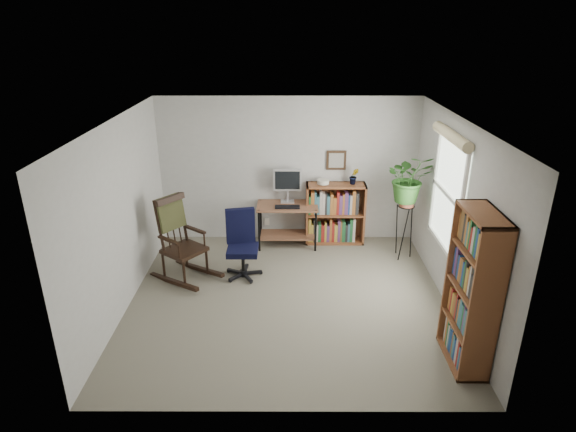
{
  "coord_description": "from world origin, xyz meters",
  "views": [
    {
      "loc": [
        0.01,
        -5.56,
        3.5
      ],
      "look_at": [
        0.0,
        0.4,
        1.05
      ],
      "focal_mm": 30.0,
      "sensor_mm": 36.0,
      "label": 1
    }
  ],
  "objects_px": {
    "desk": "(287,225)",
    "office_chair": "(242,245)",
    "rocking_chair": "(184,239)",
    "low_bookshelf": "(335,214)",
    "tall_bookshelf": "(472,291)"
  },
  "relations": [
    {
      "from": "desk",
      "to": "low_bookshelf",
      "type": "distance_m",
      "value": 0.81
    },
    {
      "from": "desk",
      "to": "office_chair",
      "type": "relative_size",
      "value": 0.98
    },
    {
      "from": "tall_bookshelf",
      "to": "low_bookshelf",
      "type": "bearing_deg",
      "value": 110.54
    },
    {
      "from": "office_chair",
      "to": "rocking_chair",
      "type": "relative_size",
      "value": 0.81
    },
    {
      "from": "office_chair",
      "to": "tall_bookshelf",
      "type": "relative_size",
      "value": 0.57
    },
    {
      "from": "tall_bookshelf",
      "to": "desk",
      "type": "bearing_deg",
      "value": 123.42
    },
    {
      "from": "office_chair",
      "to": "tall_bookshelf",
      "type": "bearing_deg",
      "value": -47.32
    },
    {
      "from": "desk",
      "to": "rocking_chair",
      "type": "distance_m",
      "value": 1.86
    },
    {
      "from": "low_bookshelf",
      "to": "tall_bookshelf",
      "type": "bearing_deg",
      "value": -69.46
    },
    {
      "from": "desk",
      "to": "office_chair",
      "type": "xyz_separation_m",
      "value": [
        -0.64,
        -1.06,
        0.15
      ]
    },
    {
      "from": "office_chair",
      "to": "desk",
      "type": "bearing_deg",
      "value": 47.53
    },
    {
      "from": "low_bookshelf",
      "to": "tall_bookshelf",
      "type": "relative_size",
      "value": 0.58
    },
    {
      "from": "rocking_chair",
      "to": "tall_bookshelf",
      "type": "xyz_separation_m",
      "value": [
        3.4,
        -1.82,
        0.26
      ]
    },
    {
      "from": "rocking_chair",
      "to": "office_chair",
      "type": "bearing_deg",
      "value": -48.81
    },
    {
      "from": "desk",
      "to": "office_chair",
      "type": "height_order",
      "value": "office_chair"
    }
  ]
}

